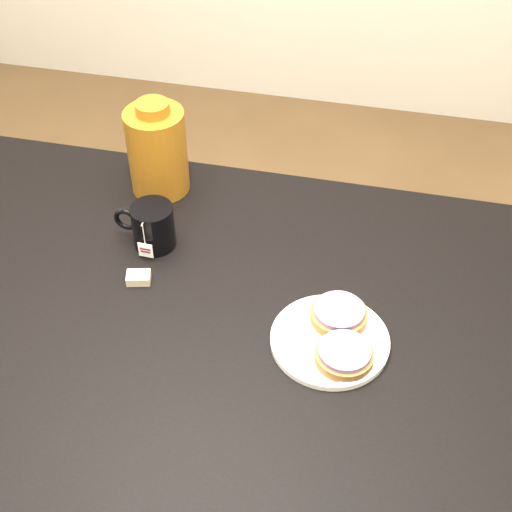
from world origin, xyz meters
The scene contains 8 objects.
ground_plane centered at (0.00, 0.00, 0.00)m, with size 4.00×4.00×0.00m, color brown.
table centered at (0.00, 0.00, 0.67)m, with size 1.40×0.90×0.75m.
plate centered at (0.29, -0.01, 0.76)m, with size 0.21×0.21×0.02m.
bagel_back centered at (0.30, 0.04, 0.77)m, with size 0.11×0.11×0.03m.
bagel_front centered at (0.32, -0.05, 0.77)m, with size 0.11×0.11×0.03m.
mug centered at (-0.09, 0.16, 0.80)m, with size 0.13×0.09×0.09m.
teabag_pouch centered at (-0.09, 0.06, 0.76)m, with size 0.04×0.03×0.02m, color #C6B793.
bagel_package centered at (-0.13, 0.34, 0.85)m, with size 0.14×0.14×0.21m.
Camera 1 is at (0.34, -0.83, 1.73)m, focal length 50.00 mm.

